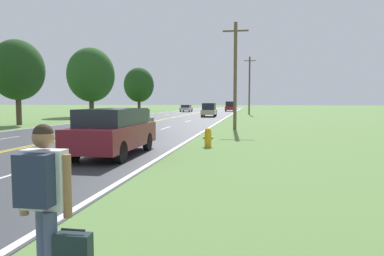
{
  "coord_description": "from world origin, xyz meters",
  "views": [
    {
      "loc": [
        9.73,
        0.57,
        1.98
      ],
      "look_at": [
        7.52,
        13.12,
        1.0
      ],
      "focal_mm": 32.0,
      "sensor_mm": 36.0,
      "label": 1
    }
  ],
  "objects_px": {
    "car_maroon_suv_approaching": "(114,131)",
    "car_dark_green_suv_mid_near": "(130,122)",
    "car_champagne_suv_mid_far": "(209,110)",
    "tree_right_cluster": "(139,85)",
    "hitchhiker_person": "(43,189)",
    "fire_hydrant": "(208,137)",
    "car_red_van_distant": "(230,106)",
    "car_silver_sedan_receding": "(186,108)",
    "tree_mid_treeline": "(17,70)",
    "tree_behind_sign": "(91,75)"
  },
  "relations": [
    {
      "from": "fire_hydrant",
      "to": "car_red_van_distant",
      "type": "height_order",
      "value": "car_red_van_distant"
    },
    {
      "from": "car_red_van_distant",
      "to": "car_maroon_suv_approaching",
      "type": "bearing_deg",
      "value": -2.46
    },
    {
      "from": "tree_mid_treeline",
      "to": "car_champagne_suv_mid_far",
      "type": "xyz_separation_m",
      "value": [
        13.96,
        18.8,
        -3.68
      ]
    },
    {
      "from": "hitchhiker_person",
      "to": "tree_mid_treeline",
      "type": "distance_m",
      "value": 28.99
    },
    {
      "from": "tree_mid_treeline",
      "to": "car_champagne_suv_mid_far",
      "type": "distance_m",
      "value": 23.71
    },
    {
      "from": "hitchhiker_person",
      "to": "fire_hydrant",
      "type": "distance_m",
      "value": 11.72
    },
    {
      "from": "car_champagne_suv_mid_far",
      "to": "tree_behind_sign",
      "type": "bearing_deg",
      "value": -86.14
    },
    {
      "from": "car_maroon_suv_approaching",
      "to": "car_dark_green_suv_mid_near",
      "type": "relative_size",
      "value": 1.11
    },
    {
      "from": "car_champagne_suv_mid_far",
      "to": "car_silver_sedan_receding",
      "type": "height_order",
      "value": "car_champagne_suv_mid_far"
    },
    {
      "from": "tree_behind_sign",
      "to": "car_silver_sedan_receding",
      "type": "bearing_deg",
      "value": 69.28
    },
    {
      "from": "tree_behind_sign",
      "to": "tree_mid_treeline",
      "type": "height_order",
      "value": "tree_behind_sign"
    },
    {
      "from": "hitchhiker_person",
      "to": "car_dark_green_suv_mid_near",
      "type": "distance_m",
      "value": 16.07
    },
    {
      "from": "tree_right_cluster",
      "to": "car_red_van_distant",
      "type": "distance_m",
      "value": 19.57
    },
    {
      "from": "car_champagne_suv_mid_far",
      "to": "car_red_van_distant",
      "type": "xyz_separation_m",
      "value": [
        0.98,
        26.81,
        0.09
      ]
    },
    {
      "from": "car_maroon_suv_approaching",
      "to": "car_red_van_distant",
      "type": "bearing_deg",
      "value": 179.19
    },
    {
      "from": "tree_behind_sign",
      "to": "tree_right_cluster",
      "type": "height_order",
      "value": "tree_behind_sign"
    },
    {
      "from": "car_maroon_suv_approaching",
      "to": "car_champagne_suv_mid_far",
      "type": "relative_size",
      "value": 1.04
    },
    {
      "from": "tree_right_cluster",
      "to": "car_silver_sedan_receding",
      "type": "relative_size",
      "value": 2.04
    },
    {
      "from": "car_dark_green_suv_mid_near",
      "to": "car_red_van_distant",
      "type": "bearing_deg",
      "value": 175.41
    },
    {
      "from": "tree_right_cluster",
      "to": "car_champagne_suv_mid_far",
      "type": "bearing_deg",
      "value": -53.65
    },
    {
      "from": "tree_mid_treeline",
      "to": "tree_right_cluster",
      "type": "distance_m",
      "value": 43.34
    },
    {
      "from": "tree_behind_sign",
      "to": "car_dark_green_suv_mid_near",
      "type": "distance_m",
      "value": 29.09
    },
    {
      "from": "tree_right_cluster",
      "to": "hitchhiker_person",
      "type": "bearing_deg",
      "value": -72.07
    },
    {
      "from": "fire_hydrant",
      "to": "car_maroon_suv_approaching",
      "type": "relative_size",
      "value": 0.18
    },
    {
      "from": "car_silver_sedan_receding",
      "to": "car_red_van_distant",
      "type": "height_order",
      "value": "car_red_van_distant"
    },
    {
      "from": "tree_right_cluster",
      "to": "car_champagne_suv_mid_far",
      "type": "relative_size",
      "value": 2.01
    },
    {
      "from": "tree_behind_sign",
      "to": "car_silver_sedan_receding",
      "type": "xyz_separation_m",
      "value": [
        8.64,
        22.83,
        -4.84
      ]
    },
    {
      "from": "car_champagne_suv_mid_far",
      "to": "car_silver_sedan_receding",
      "type": "xyz_separation_m",
      "value": [
        -7.18,
        21.21,
        -0.22
      ]
    },
    {
      "from": "car_maroon_suv_approaching",
      "to": "car_red_van_distant",
      "type": "distance_m",
      "value": 59.93
    },
    {
      "from": "car_red_van_distant",
      "to": "hitchhiker_person",
      "type": "bearing_deg",
      "value": -0.06
    },
    {
      "from": "car_maroon_suv_approaching",
      "to": "fire_hydrant",
      "type": "bearing_deg",
      "value": 134.84
    },
    {
      "from": "car_maroon_suv_approaching",
      "to": "tree_mid_treeline",
      "type": "bearing_deg",
      "value": -134.93
    },
    {
      "from": "fire_hydrant",
      "to": "car_red_van_distant",
      "type": "xyz_separation_m",
      "value": [
        -2.72,
        56.82,
        0.62
      ]
    },
    {
      "from": "tree_mid_treeline",
      "to": "tree_right_cluster",
      "type": "relative_size",
      "value": 0.79
    },
    {
      "from": "fire_hydrant",
      "to": "car_red_van_distant",
      "type": "bearing_deg",
      "value": 92.75
    },
    {
      "from": "tree_right_cluster",
      "to": "car_dark_green_suv_mid_near",
      "type": "xyz_separation_m",
      "value": [
        16.69,
        -50.69,
        -4.66
      ]
    },
    {
      "from": "tree_behind_sign",
      "to": "car_red_van_distant",
      "type": "relative_size",
      "value": 1.99
    },
    {
      "from": "tree_right_cluster",
      "to": "car_red_van_distant",
      "type": "xyz_separation_m",
      "value": [
        18.9,
        2.47,
        -4.45
      ]
    },
    {
      "from": "hitchhiker_person",
      "to": "fire_hydrant",
      "type": "relative_size",
      "value": 2.1
    },
    {
      "from": "fire_hydrant",
      "to": "tree_behind_sign",
      "type": "distance_m",
      "value": 34.83
    },
    {
      "from": "tree_behind_sign",
      "to": "car_maroon_suv_approaching",
      "type": "relative_size",
      "value": 1.95
    },
    {
      "from": "tree_mid_treeline",
      "to": "car_champagne_suv_mid_far",
      "type": "bearing_deg",
      "value": 53.4
    },
    {
      "from": "hitchhiker_person",
      "to": "car_champagne_suv_mid_far",
      "type": "bearing_deg",
      "value": 3.43
    },
    {
      "from": "car_silver_sedan_receding",
      "to": "car_maroon_suv_approaching",
      "type": "bearing_deg",
      "value": -172.08
    },
    {
      "from": "car_champagne_suv_mid_far",
      "to": "tree_right_cluster",
      "type": "bearing_deg",
      "value": -145.65
    },
    {
      "from": "car_dark_green_suv_mid_near",
      "to": "car_silver_sedan_receding",
      "type": "height_order",
      "value": "car_dark_green_suv_mid_near"
    },
    {
      "from": "tree_behind_sign",
      "to": "tree_mid_treeline",
      "type": "xyz_separation_m",
      "value": [
        1.86,
        -17.18,
        -0.93
      ]
    },
    {
      "from": "tree_behind_sign",
      "to": "car_dark_green_suv_mid_near",
      "type": "xyz_separation_m",
      "value": [
        14.59,
        -24.72,
        -4.74
      ]
    },
    {
      "from": "car_maroon_suv_approaching",
      "to": "tree_right_cluster",
      "type": "bearing_deg",
      "value": -162.59
    },
    {
      "from": "car_dark_green_suv_mid_near",
      "to": "car_champagne_suv_mid_far",
      "type": "bearing_deg",
      "value": 175.11
    }
  ]
}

